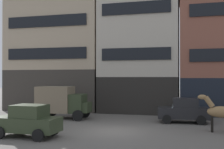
# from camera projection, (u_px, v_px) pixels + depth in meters

# --- Properties ---
(ground_plane) EXTENTS (120.00, 120.00, 0.00)m
(ground_plane) POSITION_uv_depth(u_px,v_px,m) (114.00, 131.00, 17.58)
(ground_plane) COLOR #605B56
(building_far_left) EXTENTS (10.43, 6.83, 17.31)m
(building_far_left) POSITION_uv_depth(u_px,v_px,m) (60.00, 29.00, 30.48)
(building_far_left) COLOR #38332D
(building_far_left) RESTS_ON ground_plane
(building_center_left) EXTENTS (7.97, 6.83, 12.22)m
(building_center_left) POSITION_uv_depth(u_px,v_px,m) (141.00, 50.00, 28.26)
(building_center_left) COLOR black
(building_center_left) RESTS_ON ground_plane
(draft_horse) EXTENTS (2.35, 0.66, 2.30)m
(draft_horse) POSITION_uv_depth(u_px,v_px,m) (220.00, 112.00, 17.23)
(draft_horse) COLOR #937047
(draft_horse) RESTS_ON ground_plane
(delivery_truck_near) EXTENTS (4.43, 2.32, 2.62)m
(delivery_truck_near) POSITION_uv_depth(u_px,v_px,m) (62.00, 101.00, 22.90)
(delivery_truck_near) COLOR #2D3823
(delivery_truck_near) RESTS_ON ground_plane
(sedan_light) EXTENTS (3.75, 1.96, 1.83)m
(sedan_light) POSITION_uv_depth(u_px,v_px,m) (28.00, 121.00, 15.82)
(sedan_light) COLOR #2D3823
(sedan_light) RESTS_ON ground_plane
(sedan_parked_curb) EXTENTS (3.78, 2.02, 1.83)m
(sedan_parked_curb) POSITION_uv_depth(u_px,v_px,m) (184.00, 110.00, 20.84)
(sedan_parked_curb) COLOR black
(sedan_parked_curb) RESTS_ON ground_plane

